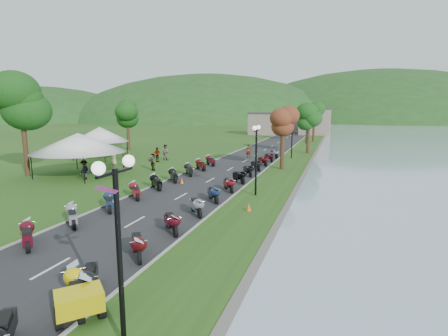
% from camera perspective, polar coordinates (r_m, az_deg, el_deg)
% --- Properties ---
extents(road, '(7.00, 120.00, 0.02)m').
position_cam_1_polar(road, '(47.71, 5.28, 2.17)').
color(road, '#2A2A2C').
rests_on(road, ground).
extents(hills_backdrop, '(360.00, 120.00, 76.00)m').
position_cam_1_polar(hills_backdrop, '(206.49, 15.35, 7.63)').
color(hills_backdrop, '#285621').
rests_on(hills_backdrop, ground).
extents(far_building, '(18.00, 16.00, 5.00)m').
position_cam_1_polar(far_building, '(92.06, 10.40, 7.22)').
color(far_building, gray).
rests_on(far_building, ground).
extents(yellow_trike, '(2.94, 2.89, 1.16)m').
position_cam_1_polar(yellow_trike, '(12.42, -22.90, -18.19)').
color(yellow_trike, yellow).
rests_on(yellow_trike, ground).
extents(moto_row_left, '(2.60, 35.54, 1.10)m').
position_cam_1_polar(moto_row_left, '(23.92, -16.22, -4.44)').
color(moto_row_left, '#331411').
rests_on(moto_row_left, ground).
extents(moto_row_right, '(2.60, 40.36, 1.10)m').
position_cam_1_polar(moto_row_right, '(26.62, 0.77, -2.62)').
color(moto_row_right, '#331411').
rests_on(moto_row_right, ground).
extents(streetlamp_near, '(1.40, 1.40, 5.00)m').
position_cam_1_polar(streetlamp_near, '(9.50, -16.68, -13.86)').
color(streetlamp_near, black).
rests_on(streetlamp_near, ground).
extents(vendor_tent_main, '(5.63, 5.63, 4.00)m').
position_cam_1_polar(vendor_tent_main, '(35.22, -22.55, 2.06)').
color(vendor_tent_main, white).
rests_on(vendor_tent_main, ground).
extents(vendor_tent_side, '(4.57, 4.57, 4.00)m').
position_cam_1_polar(vendor_tent_side, '(45.84, -19.53, 3.85)').
color(vendor_tent_side, white).
rests_on(vendor_tent_side, ground).
extents(tree_park_left, '(4.09, 4.09, 11.35)m').
position_cam_1_polar(tree_park_left, '(36.99, -30.07, 7.55)').
color(tree_park_left, '#1D5718').
rests_on(tree_park_left, ground).
extents(tree_lakeside, '(2.84, 2.84, 7.90)m').
position_cam_1_polar(tree_lakeside, '(36.34, 9.59, 5.97)').
color(tree_lakeside, '#1D5718').
rests_on(tree_lakeside, ground).
extents(pedestrian_a, '(0.66, 0.69, 1.53)m').
position_cam_1_polar(pedestrian_a, '(38.92, -15.62, 0.13)').
color(pedestrian_a, slate).
rests_on(pedestrian_a, ground).
extents(pedestrian_b, '(0.99, 0.64, 1.90)m').
position_cam_1_polar(pedestrian_b, '(43.33, -9.54, 1.30)').
color(pedestrian_b, slate).
rests_on(pedestrian_b, ground).
extents(pedestrian_c, '(0.62, 1.18, 1.74)m').
position_cam_1_polar(pedestrian_c, '(33.44, -21.77, -1.74)').
color(pedestrian_c, slate).
rests_on(pedestrian_c, ground).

